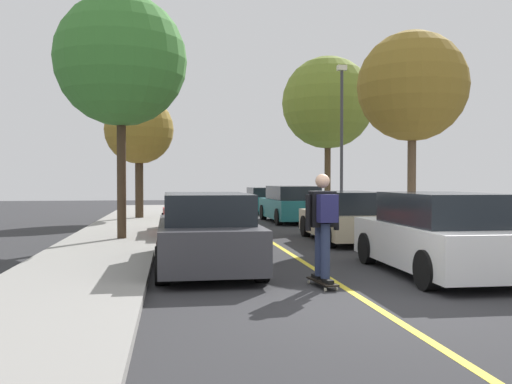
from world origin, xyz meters
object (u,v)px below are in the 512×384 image
at_px(parked_car_right_nearest, 439,235).
at_px(street_tree_left_near, 139,130).
at_px(parked_car_right_farthest, 265,200).
at_px(street_tree_left_nearest, 121,61).
at_px(parked_car_left_near, 193,216).
at_px(parked_car_right_far, 292,204).
at_px(street_tree_right_near, 328,103).
at_px(streetlamp, 342,133).
at_px(parked_car_left_nearest, 206,232).
at_px(skateboarder, 323,220).
at_px(skateboard, 322,282).
at_px(parked_car_right_near, 346,217).
at_px(street_tree_right_nearest, 412,87).

relative_size(parked_car_right_nearest, street_tree_left_near, 0.82).
bearing_deg(parked_car_right_farthest, street_tree_left_nearest, -114.96).
xyz_separation_m(parked_car_left_near, parked_car_right_far, (4.17, 5.09, 0.11)).
bearing_deg(street_tree_left_near, parked_car_right_farthest, 38.81).
bearing_deg(street_tree_right_near, parked_car_right_far, -139.23).
bearing_deg(street_tree_right_near, streetlamp, -95.08).
distance_m(parked_car_left_nearest, parked_car_right_far, 12.15).
bearing_deg(street_tree_right_near, parked_car_left_near, -132.16).
xyz_separation_m(street_tree_left_nearest, skateboarder, (3.75, -6.84, -3.86)).
distance_m(parked_car_right_farthest, street_tree_right_near, 6.90).
bearing_deg(skateboard, street_tree_left_near, 103.95).
xyz_separation_m(street_tree_left_nearest, street_tree_left_near, (0.00, 8.29, -1.15)).
bearing_deg(street_tree_left_nearest, parked_car_right_near, -4.42).
xyz_separation_m(parked_car_right_near, street_tree_left_nearest, (-6.17, 0.48, 4.26)).
xyz_separation_m(parked_car_left_near, street_tree_left_nearest, (-2.00, -1.58, 4.33)).
bearing_deg(street_tree_left_near, parked_car_right_near, -54.88).
bearing_deg(streetlamp, street_tree_left_nearest, -145.10).
bearing_deg(street_tree_left_nearest, street_tree_left_near, 90.00).
height_order(parked_car_right_near, street_tree_left_nearest, street_tree_left_nearest).
distance_m(street_tree_right_nearest, skateboard, 8.93).
bearing_deg(street_tree_left_nearest, parked_car_left_nearest, -67.13).
height_order(parked_car_left_nearest, skateboarder, skateboarder).
height_order(parked_car_right_nearest, street_tree_right_nearest, street_tree_right_nearest).
bearing_deg(skateboarder, skateboard, 97.81).
bearing_deg(street_tree_right_near, parked_car_right_near, -102.74).
bearing_deg(parked_car_left_near, parked_car_right_nearest, -61.19).
xyz_separation_m(parked_car_left_nearest, skateboarder, (1.75, -2.08, 0.37)).
distance_m(street_tree_left_near, skateboard, 15.99).
distance_m(street_tree_left_near, streetlamp, 8.39).
distance_m(parked_car_right_nearest, skateboarder, 2.58).
bearing_deg(skateboarder, parked_car_left_near, 101.76).
height_order(parked_car_right_far, street_tree_left_nearest, street_tree_left_nearest).
distance_m(parked_car_left_near, street_tree_left_near, 7.70).
xyz_separation_m(parked_car_left_near, parked_car_right_nearest, (4.17, -7.57, 0.10)).
xyz_separation_m(parked_car_left_nearest, parked_car_right_far, (4.16, 11.42, 0.01)).
distance_m(street_tree_right_nearest, street_tree_right_near, 8.77).
height_order(street_tree_right_nearest, skateboarder, street_tree_right_nearest).
xyz_separation_m(streetlamp, skateboard, (-4.17, -12.33, -3.49)).
xyz_separation_m(parked_car_right_nearest, street_tree_right_near, (2.01, 14.39, 4.40)).
relative_size(parked_car_left_near, parked_car_right_nearest, 1.08).
bearing_deg(street_tree_right_nearest, street_tree_left_near, 133.41).
distance_m(street_tree_left_near, skateboarder, 15.82).
bearing_deg(parked_car_right_far, streetlamp, -33.08).
relative_size(parked_car_right_far, street_tree_left_near, 0.88).
xyz_separation_m(parked_car_right_near, street_tree_right_nearest, (2.01, 0.13, 3.70)).
bearing_deg(parked_car_right_far, parked_car_right_farthest, 90.01).
relative_size(skateboard, skateboarder, 0.50).
relative_size(parked_car_right_near, skateboarder, 2.46).
distance_m(street_tree_left_nearest, street_tree_right_nearest, 8.20).
relative_size(streetlamp, skateboarder, 3.51).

